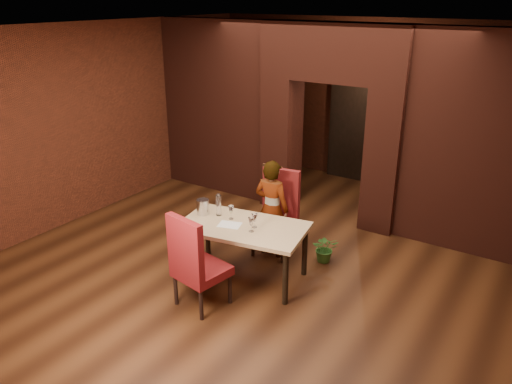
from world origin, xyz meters
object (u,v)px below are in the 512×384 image
at_px(person_seated, 272,208).
at_px(water_bottle, 219,205).
at_px(chair_far, 275,214).
at_px(wine_bucket, 203,207).
at_px(wine_glass_c, 251,224).
at_px(wine_glass_a, 231,212).
at_px(wine_glass_b, 255,221).
at_px(chair_near, 202,260).
at_px(dining_table, 243,251).
at_px(potted_plant, 325,248).

height_order(person_seated, water_bottle, person_seated).
bearing_deg(chair_far, wine_bucket, -135.77).
distance_m(person_seated, wine_glass_c, 0.90).
distance_m(wine_glass_a, wine_glass_b, 0.41).
relative_size(person_seated, wine_bucket, 6.84).
relative_size(chair_near, wine_glass_a, 6.46).
bearing_deg(chair_far, chair_near, -99.23).
xyz_separation_m(dining_table, water_bottle, (-0.46, 0.09, 0.54)).
bearing_deg(person_seated, chair_near, 86.45).
height_order(person_seated, wine_bucket, person_seated).
bearing_deg(chair_far, water_bottle, -128.86).
bearing_deg(person_seated, chair_far, -110.03).
distance_m(person_seated, potted_plant, 0.96).
relative_size(dining_table, chair_far, 1.33).
distance_m(chair_near, potted_plant, 2.00).
bearing_deg(wine_bucket, wine_glass_a, 10.67).
distance_m(wine_glass_a, wine_glass_c, 0.47).
bearing_deg(dining_table, chair_near, -104.11).
xyz_separation_m(chair_near, wine_glass_b, (0.22, 0.83, 0.25)).
bearing_deg(potted_plant, chair_far, -167.47).
relative_size(wine_glass_a, wine_bucket, 0.90).
bearing_deg(wine_glass_b, chair_far, 102.59).
bearing_deg(chair_far, wine_glass_c, -85.01).
distance_m(dining_table, person_seated, 0.84).
xyz_separation_m(wine_glass_a, water_bottle, (-0.22, 0.01, 0.06)).
relative_size(chair_far, wine_glass_b, 6.39).
bearing_deg(dining_table, wine_glass_c, -34.78).
distance_m(dining_table, potted_plant, 1.25).
distance_m(chair_far, person_seated, 0.12).
bearing_deg(wine_glass_b, wine_bucket, -177.52).
xyz_separation_m(chair_far, wine_glass_a, (-0.23, -0.75, 0.25)).
bearing_deg(wine_glass_c, wine_glass_b, 104.05).
bearing_deg(wine_bucket, chair_far, 52.02).
distance_m(person_seated, wine_glass_b, 0.78).
bearing_deg(person_seated, wine_glass_c, 101.98).
bearing_deg(water_bottle, wine_bucket, -156.25).
height_order(dining_table, wine_glass_a, wine_glass_a).
distance_m(chair_near, water_bottle, 1.02).
distance_m(chair_near, wine_glass_c, 0.79).
xyz_separation_m(dining_table, wine_glass_b, (0.16, 0.03, 0.48)).
height_order(wine_glass_c, potted_plant, wine_glass_c).
bearing_deg(wine_glass_a, chair_far, 72.89).
distance_m(dining_table, wine_glass_a, 0.55).
height_order(chair_far, potted_plant, chair_far).
bearing_deg(chair_near, dining_table, -84.28).
height_order(dining_table, person_seated, person_seated).
height_order(chair_far, wine_glass_a, chair_far).
xyz_separation_m(person_seated, wine_glass_a, (-0.21, -0.70, 0.14)).
relative_size(dining_table, wine_bucket, 7.78).
distance_m(dining_table, wine_glass_c, 0.53).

